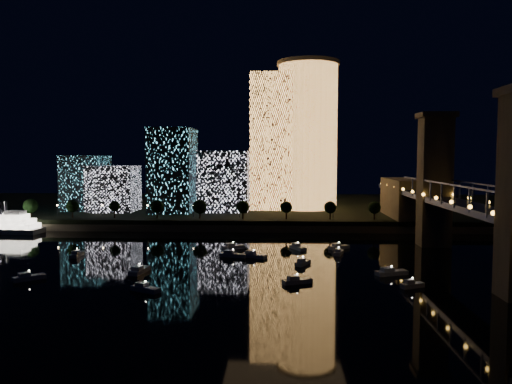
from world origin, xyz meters
TOP-DOWN VIEW (x-y plane):
  - ground at (0.00, 0.00)m, footprint 520.00×520.00m
  - far_bank at (0.00, 160.00)m, footprint 420.00×160.00m
  - seawall at (0.00, 82.00)m, footprint 420.00×6.00m
  - tower_cylindrical at (22.16, 135.81)m, footprint 34.00×34.00m
  - tower_rectangular at (2.45, 133.83)m, footprint 22.93×22.93m
  - midrise_blocks at (-57.18, 119.47)m, footprint 98.56×32.93m
  - truss_bridge at (65.00, 3.72)m, footprint 13.00×266.00m
  - motorboats at (-3.67, 14.22)m, footprint 109.90×66.46m
  - esplanade_trees at (-35.60, 88.00)m, footprint 166.29×6.82m
  - street_lamps at (-34.00, 94.00)m, footprint 132.70×0.70m

SIDE VIEW (x-z plane):
  - ground at x=0.00m, z-range 0.00..0.00m
  - motorboats at x=-3.67m, z-range -0.58..2.20m
  - seawall at x=0.00m, z-range 0.00..3.00m
  - far_bank at x=0.00m, z-range 0.00..5.00m
  - street_lamps at x=-34.00m, z-range 6.20..11.85m
  - esplanade_trees at x=-35.60m, z-range 6.01..14.92m
  - truss_bridge at x=65.00m, z-range -8.75..41.25m
  - midrise_blocks at x=-57.18m, z-range 0.47..43.60m
  - tower_rectangular at x=2.45m, z-range 5.00..77.94m
  - tower_cylindrical at x=22.16m, z-range 5.13..85.05m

